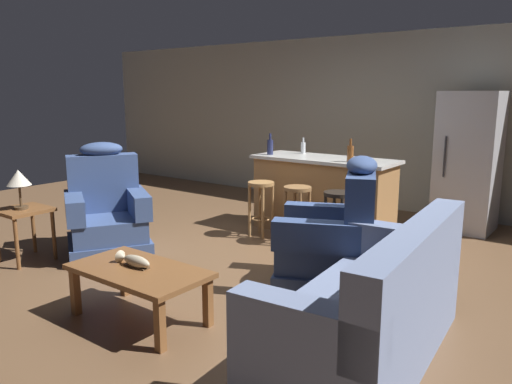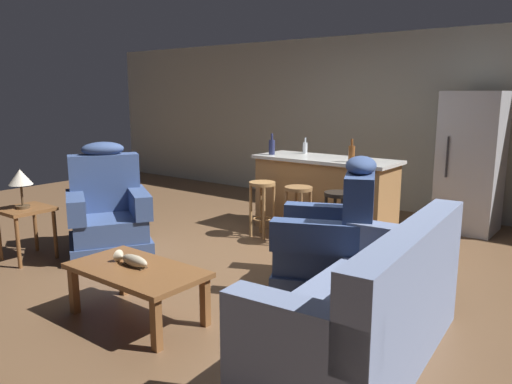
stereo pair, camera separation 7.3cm
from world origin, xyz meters
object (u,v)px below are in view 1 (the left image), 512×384
at_px(table_lamp, 19,180).
at_px(bar_stool_right, 338,211).
at_px(couch, 372,311).
at_px(kitchen_island, 323,195).
at_px(bottle_wine_dark, 350,153).
at_px(bottle_tall_green, 270,147).
at_px(bottle_short_amber, 303,147).
at_px(bar_stool_middle, 297,204).
at_px(end_table, 24,218).
at_px(bar_stool_left, 261,199).
at_px(recliner_near_lamp, 107,214).
at_px(fish_figurine, 134,261).
at_px(coffee_table, 139,275).
at_px(recliner_near_island, 334,241).
at_px(refrigerator, 468,162).

relative_size(table_lamp, bar_stool_right, 0.60).
distance_m(couch, kitchen_island, 3.10).
height_order(couch, bottle_wine_dark, bottle_wine_dark).
relative_size(couch, bottle_tall_green, 7.18).
distance_m(couch, table_lamp, 3.78).
relative_size(bottle_short_amber, bottle_wine_dark, 0.78).
relative_size(table_lamp, bar_stool_middle, 0.60).
relative_size(end_table, bar_stool_left, 0.82).
relative_size(recliner_near_lamp, bar_stool_left, 1.76).
distance_m(fish_figurine, bar_stool_left, 2.47).
distance_m(table_lamp, bottle_tall_green, 2.98).
xyz_separation_m(table_lamp, bar_stool_middle, (1.94, 2.23, -0.40)).
relative_size(coffee_table, bar_stool_right, 1.62).
bearing_deg(kitchen_island, bottle_wine_dark, -19.84).
distance_m(couch, end_table, 3.75).
distance_m(bar_stool_left, bar_stool_right, 1.04).
bearing_deg(bar_stool_left, recliner_near_island, -31.13).
height_order(bottle_tall_green, bottle_wine_dark, bottle_tall_green).
bearing_deg(couch, recliner_near_lamp, -11.37).
distance_m(bottle_tall_green, bottle_short_amber, 0.46).
xyz_separation_m(table_lamp, bottle_short_amber, (1.49, 3.08, 0.16)).
bearing_deg(refrigerator, bottle_short_amber, -151.81).
bearing_deg(fish_figurine, coffee_table, -10.94).
xyz_separation_m(bar_stool_right, bottle_tall_green, (-1.25, 0.48, 0.58)).
distance_m(bar_stool_right, bottle_wine_dark, 0.76).
height_order(fish_figurine, end_table, end_table).
xyz_separation_m(table_lamp, refrigerator, (3.33, 4.06, 0.01)).
bearing_deg(couch, coffee_table, 12.90).
bearing_deg(bar_stool_middle, couch, -46.81).
distance_m(recliner_near_lamp, bar_stool_middle, 2.14).
xyz_separation_m(coffee_table, kitchen_island, (-0.12, 3.05, 0.11)).
bearing_deg(bottle_tall_green, table_lamp, -114.10).
relative_size(bottle_tall_green, bottle_short_amber, 1.31).
relative_size(coffee_table, bottle_tall_green, 4.03).
height_order(recliner_near_lamp, end_table, recliner_near_lamp).
height_order(bar_stool_right, bottle_tall_green, bottle_tall_green).
xyz_separation_m(recliner_near_island, bottle_tall_green, (-1.69, 1.37, 0.63)).
relative_size(kitchen_island, refrigerator, 1.02).
relative_size(recliner_near_island, bar_stool_left, 1.76).
xyz_separation_m(coffee_table, couch, (1.67, 0.53, -0.02)).
height_order(bar_stool_middle, refrigerator, refrigerator).
xyz_separation_m(recliner_near_lamp, end_table, (-0.44, -0.70, 0.04)).
bearing_deg(coffee_table, kitchen_island, 92.24).
distance_m(coffee_table, couch, 1.76).
height_order(kitchen_island, bottle_wine_dark, bottle_wine_dark).
bearing_deg(kitchen_island, table_lamp, -123.95).
relative_size(recliner_near_lamp, bar_stool_middle, 1.76).
bearing_deg(bar_stool_middle, fish_figurine, -89.16).
distance_m(end_table, table_lamp, 0.41).
relative_size(recliner_near_island, bar_stool_right, 1.76).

